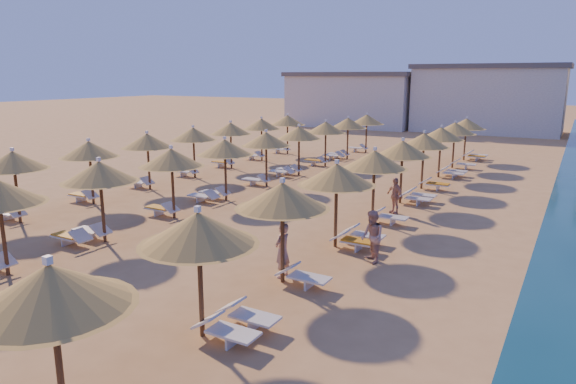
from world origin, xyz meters
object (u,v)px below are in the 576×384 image
Objects in this scene: parasol_row_west at (225,148)px; beachgoer_c at (395,195)px; beachgoer_b at (372,237)px; beachgoer_a at (282,250)px; parasol_row_east at (375,161)px.

parasol_row_west is 8.42m from beachgoer_c.
beachgoer_c is 6.60m from beachgoer_b.
beachgoer_a is at bearing -44.00° from parasol_row_west.
beachgoer_b is (1.36, -6.45, 0.06)m from beachgoer_c.
parasol_row_east is 5.24m from beachgoer_b.
parasol_row_west reaches higher than beachgoer_b.
beachgoer_a is 0.98× the size of beachgoer_b.
beachgoer_c is at bearing 150.83° from beachgoer_b.
beachgoer_b is at bearing -47.40° from beachgoer_c.
parasol_row_east is 2.58m from beachgoer_c.
beachgoer_b is (1.92, 2.57, 0.02)m from beachgoer_a.
parasol_row_west is at bearing -136.55° from beachgoer_c.
parasol_row_east is 24.85× the size of beachgoer_c.
beachgoer_c is at bearing 79.08° from parasol_row_east.
parasol_row_east is at bearing 0.00° from parasol_row_west.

